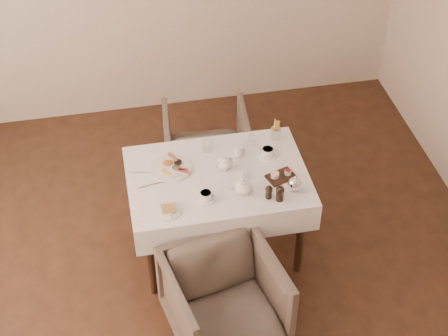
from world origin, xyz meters
The scene contains 20 objects.
table centered at (0.19, 0.55, 0.64)m, with size 1.28×0.88×0.75m.
armchair_near centered at (0.09, -0.22, 0.33)m, with size 0.71×0.73×0.67m, color brown.
armchair_far centered at (0.25, 1.38, 0.32)m, with size 0.69×0.71×0.65m, color brown.
breakfast_plate centered at (-0.12, 0.69, 0.77)m, with size 0.30×0.30×0.04m.
side_plate centered at (-0.21, 0.26, 0.76)m, with size 0.20×0.19×0.02m.
teapot_centre centered at (0.26, 0.61, 0.82)m, with size 0.15×0.12×0.12m, color white, non-canonical shape.
teapot_front centered at (0.33, 0.34, 0.82)m, with size 0.17×0.13×0.13m, color white, non-canonical shape.
creamer centered at (0.39, 0.74, 0.80)m, with size 0.07×0.07×0.08m, color white.
teacup_near centered at (0.07, 0.33, 0.78)m, with size 0.13×0.13×0.06m.
teacup_far centered at (0.59, 0.69, 0.79)m, with size 0.14×0.14×0.07m.
glass_left centered at (0.17, 0.84, 0.80)m, with size 0.07×0.07×0.10m, color silver.
glass_mid centered at (0.40, 0.49, 0.80)m, with size 0.06×0.06×0.09m, color silver.
glass_right centered at (0.51, 0.85, 0.80)m, with size 0.06×0.06×0.09m, color silver.
condiment_board centered at (0.62, 0.44, 0.77)m, with size 0.23×0.18×0.05m.
pepper_mill_left centered at (0.49, 0.26, 0.81)m, with size 0.05×0.05×0.10m, color black, non-canonical shape.
pepper_mill_right centered at (0.56, 0.23, 0.82)m, with size 0.06×0.06×0.12m, color black, non-canonical shape.
silver_pot centered at (0.69, 0.30, 0.82)m, with size 0.12×0.10×0.13m, color white, non-canonical shape.
fries_cup centered at (0.70, 0.88, 0.83)m, with size 0.08×0.08×0.16m.
cutlery_fork centered at (-0.33, 0.69, 0.76)m, with size 0.01×0.17×0.00m, color silver.
cutlery_knife centered at (-0.28, 0.54, 0.76)m, with size 0.02×0.20×0.00m, color silver.
Camera 1 is at (-0.46, -2.98, 4.03)m, focal length 55.00 mm.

